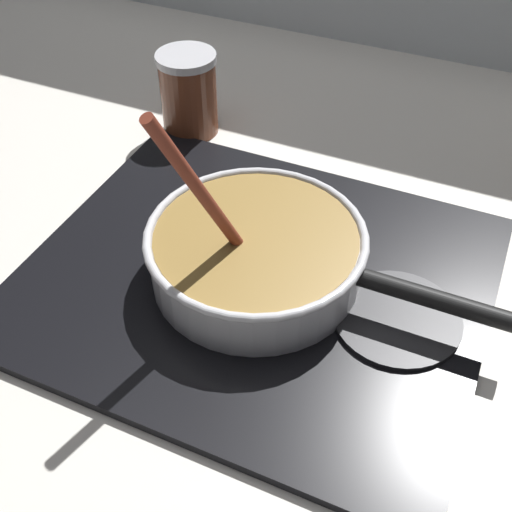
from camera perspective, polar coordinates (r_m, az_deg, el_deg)
ground at (r=0.82m, az=-11.60°, el=-4.28°), size 2.40×1.60×0.04m
hob_plate at (r=0.80m, az=-0.00°, el=-2.01°), size 0.56×0.48×0.01m
burner_ring at (r=0.79m, az=-0.00°, el=-1.51°), size 0.20×0.20×0.01m
spare_burner at (r=0.76m, az=12.51°, el=-5.42°), size 0.15×0.15×0.01m
cooking_pan at (r=0.76m, az=0.11°, el=0.25°), size 0.44×0.27×0.27m
condiment_jar at (r=1.05m, az=-6.05°, el=14.27°), size 0.09×0.09×0.13m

